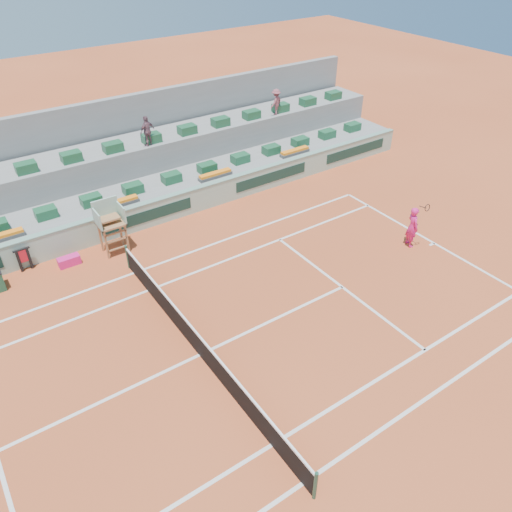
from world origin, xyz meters
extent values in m
plane|color=#A94320|center=(0.00, 0.00, 0.00)|extent=(90.00, 90.00, 0.00)
cube|color=gray|center=(0.00, 10.70, 0.60)|extent=(36.00, 4.00, 1.20)
cube|color=gray|center=(0.00, 12.30, 1.30)|extent=(36.00, 2.40, 2.60)
cube|color=gray|center=(0.00, 13.90, 2.20)|extent=(36.00, 0.40, 4.40)
cube|color=#E61E79|center=(-1.97, 7.54, 0.20)|extent=(0.89, 0.40, 0.40)
imported|color=#7C525E|center=(3.72, 11.41, 3.34)|extent=(0.94, 0.62, 1.48)
imported|color=#8C464E|center=(11.49, 11.46, 3.31)|extent=(1.05, 0.84, 1.41)
cube|color=silver|center=(11.88, 0.00, 0.01)|extent=(0.12, 10.97, 0.01)
cube|color=silver|center=(0.00, -5.49, 0.01)|extent=(23.77, 0.12, 0.01)
cube|color=silver|center=(0.00, 5.49, 0.01)|extent=(23.77, 0.12, 0.01)
cube|color=silver|center=(0.00, -4.12, 0.01)|extent=(23.77, 0.12, 0.01)
cube|color=silver|center=(0.00, 4.12, 0.01)|extent=(23.77, 0.12, 0.01)
cube|color=silver|center=(6.40, 0.00, 0.01)|extent=(0.12, 8.23, 0.01)
cube|color=silver|center=(0.00, 0.00, 0.01)|extent=(12.80, 0.12, 0.01)
cube|color=silver|center=(11.73, 0.00, 0.01)|extent=(0.30, 0.12, 0.01)
cube|color=black|center=(0.00, 0.00, 0.46)|extent=(0.03, 11.87, 0.92)
cube|color=white|center=(0.00, 0.00, 0.95)|extent=(0.06, 11.87, 0.07)
cylinder|color=#1C4330|center=(0.00, -5.94, 0.55)|extent=(0.10, 0.10, 1.10)
cylinder|color=#1C4330|center=(0.00, 5.94, 0.55)|extent=(0.10, 0.10, 1.10)
cube|color=#94BAA6|center=(0.00, 8.50, 0.60)|extent=(36.00, 0.30, 1.20)
cube|color=gray|center=(0.00, 8.50, 1.23)|extent=(36.00, 0.34, 0.06)
cube|color=#12322A|center=(2.00, 8.34, 0.65)|extent=(4.40, 0.02, 0.56)
cube|color=#12322A|center=(9.00, 8.34, 0.65)|extent=(4.40, 0.02, 0.56)
cube|color=#12322A|center=(15.00, 8.34, 0.65)|extent=(4.40, 0.02, 0.56)
cube|color=#966239|center=(-0.45, 7.05, 0.68)|extent=(0.08, 0.08, 1.35)
cube|color=#966239|center=(0.45, 7.05, 0.68)|extent=(0.08, 0.08, 1.35)
cube|color=#966239|center=(-0.45, 7.75, 0.68)|extent=(0.08, 0.08, 1.35)
cube|color=#966239|center=(0.45, 7.75, 0.68)|extent=(0.08, 0.08, 1.35)
cube|color=#966239|center=(0.00, 7.40, 1.39)|extent=(1.10, 0.90, 0.08)
cube|color=#94BAA6|center=(0.00, 7.78, 1.90)|extent=(1.10, 0.08, 1.00)
cube|color=#94BAA6|center=(-0.52, 7.40, 1.75)|extent=(0.06, 0.90, 0.80)
cube|color=#94BAA6|center=(0.52, 7.40, 1.75)|extent=(0.06, 0.90, 0.80)
cube|color=#966239|center=(0.00, 7.50, 1.63)|extent=(0.80, 0.60, 0.08)
cube|color=#966239|center=(0.00, 7.05, 0.35)|extent=(0.90, 0.08, 0.06)
cube|color=#966239|center=(0.00, 7.05, 0.75)|extent=(0.90, 0.08, 0.06)
cube|color=#966239|center=(0.00, 7.05, 1.10)|extent=(0.90, 0.08, 0.06)
cube|color=#1B5331|center=(-2.00, 9.80, 1.42)|extent=(0.90, 0.60, 0.44)
cube|color=#1B5331|center=(0.00, 9.80, 1.42)|extent=(0.90, 0.60, 0.44)
cube|color=#1B5331|center=(2.00, 9.80, 1.42)|extent=(0.90, 0.60, 0.44)
cube|color=#1B5331|center=(4.00, 9.80, 1.42)|extent=(0.90, 0.60, 0.44)
cube|color=#1B5331|center=(6.00, 9.80, 1.42)|extent=(0.90, 0.60, 0.44)
cube|color=#1B5331|center=(8.00, 9.80, 1.42)|extent=(0.90, 0.60, 0.44)
cube|color=#1B5331|center=(10.00, 9.80, 1.42)|extent=(0.90, 0.60, 0.44)
cube|color=#1B5331|center=(12.00, 9.80, 1.42)|extent=(0.90, 0.60, 0.44)
cube|color=#1B5331|center=(14.00, 9.80, 1.42)|extent=(0.90, 0.60, 0.44)
cube|color=#1B5331|center=(16.00, 9.80, 1.42)|extent=(0.90, 0.60, 0.44)
cube|color=#1B5331|center=(-2.00, 11.70, 2.82)|extent=(0.90, 0.60, 0.44)
cube|color=#1B5331|center=(0.00, 11.70, 2.82)|extent=(0.90, 0.60, 0.44)
cube|color=#1B5331|center=(2.00, 11.70, 2.82)|extent=(0.90, 0.60, 0.44)
cube|color=#1B5331|center=(4.00, 11.70, 2.82)|extent=(0.90, 0.60, 0.44)
cube|color=#1B5331|center=(6.00, 11.70, 2.82)|extent=(0.90, 0.60, 0.44)
cube|color=#1B5331|center=(8.00, 11.70, 2.82)|extent=(0.90, 0.60, 0.44)
cube|color=#1B5331|center=(10.00, 11.70, 2.82)|extent=(0.90, 0.60, 0.44)
cube|color=#1B5331|center=(12.00, 11.70, 2.82)|extent=(0.90, 0.60, 0.44)
cube|color=#1B5331|center=(14.00, 11.70, 2.82)|extent=(0.90, 0.60, 0.44)
cube|color=#1B5331|center=(16.00, 11.70, 2.82)|extent=(0.90, 0.60, 0.44)
cube|color=#4B4B4B|center=(-4.00, 9.00, 1.28)|extent=(1.80, 0.36, 0.16)
cube|color=orange|center=(-4.00, 9.00, 1.42)|extent=(1.70, 0.32, 0.12)
cube|color=#4B4B4B|center=(1.00, 9.00, 1.28)|extent=(1.80, 0.36, 0.16)
cube|color=orange|center=(1.00, 9.00, 1.42)|extent=(1.70, 0.32, 0.12)
cube|color=#4B4B4B|center=(6.00, 9.00, 1.28)|extent=(1.80, 0.36, 0.16)
cube|color=orange|center=(6.00, 9.00, 1.42)|extent=(1.70, 0.32, 0.12)
cube|color=#4B4B4B|center=(11.00, 9.00, 1.28)|extent=(1.80, 0.36, 0.16)
cube|color=orange|center=(11.00, 9.00, 1.42)|extent=(1.70, 0.32, 0.12)
cube|color=black|center=(-3.72, 8.19, 0.50)|extent=(0.11, 0.11, 1.00)
cube|color=black|center=(-3.32, 8.19, 0.50)|extent=(0.11, 0.11, 1.00)
cube|color=black|center=(-3.52, 8.19, 1.00)|extent=(0.65, 0.09, 0.06)
cube|color=red|center=(-3.52, 8.17, 0.70)|extent=(0.48, 0.04, 0.56)
imported|color=#E61E79|center=(10.86, 0.57, 0.93)|extent=(0.65, 0.79, 1.87)
cylinder|color=black|center=(10.86, 0.27, 2.05)|extent=(0.03, 0.35, 0.09)
torus|color=black|center=(10.86, 0.05, 2.12)|extent=(0.31, 0.08, 0.31)
camera|label=1|loc=(-5.04, -10.70, 12.31)|focal=35.00mm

